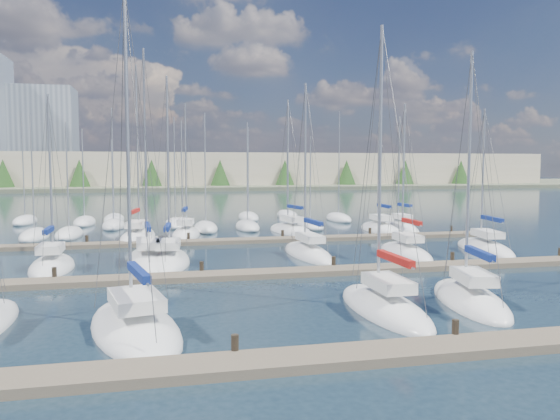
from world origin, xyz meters
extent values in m
plane|color=#1D2F3B|center=(0.00, 60.00, 0.00)|extent=(400.00, 400.00, 0.00)
cube|color=#6B5E4C|center=(0.00, 2.00, 0.15)|extent=(44.00, 1.80, 0.35)
cylinder|color=#2D261C|center=(-4.00, 2.90, 0.30)|extent=(0.26, 0.26, 1.10)
cylinder|color=#2D261C|center=(4.00, 2.90, 0.30)|extent=(0.26, 0.26, 1.10)
cube|color=#6B5E4C|center=(0.00, 16.00, 0.15)|extent=(44.00, 1.80, 0.35)
cylinder|color=#2D261C|center=(-12.00, 16.90, 0.30)|extent=(0.26, 0.26, 1.10)
cylinder|color=#2D261C|center=(-4.00, 16.90, 0.30)|extent=(0.26, 0.26, 1.10)
cylinder|color=#2D261C|center=(4.00, 16.90, 0.30)|extent=(0.26, 0.26, 1.10)
cylinder|color=#2D261C|center=(12.00, 16.90, 0.30)|extent=(0.26, 0.26, 1.10)
cylinder|color=#2D261C|center=(20.00, 16.90, 0.30)|extent=(0.26, 0.26, 1.10)
cube|color=#6B5E4C|center=(0.00, 30.00, 0.15)|extent=(44.00, 1.80, 0.35)
cylinder|color=#2D261C|center=(-12.00, 30.90, 0.30)|extent=(0.26, 0.26, 1.10)
cylinder|color=#2D261C|center=(-4.00, 30.90, 0.30)|extent=(0.26, 0.26, 1.10)
cylinder|color=#2D261C|center=(4.00, 30.90, 0.30)|extent=(0.26, 0.26, 1.10)
cylinder|color=#2D261C|center=(12.00, 30.90, 0.30)|extent=(0.26, 0.26, 1.10)
cylinder|color=#2D261C|center=(20.00, 30.90, 0.30)|extent=(0.26, 0.26, 1.10)
ellipsoid|color=white|center=(10.72, 21.03, 0.05)|extent=(2.74, 7.53, 1.60)
cube|color=black|center=(10.72, 21.03, 0.05)|extent=(1.41, 3.62, 0.12)
cube|color=silver|center=(10.70, 20.66, 1.35)|extent=(1.45, 2.65, 0.50)
cylinder|color=#9EA0A5|center=(10.74, 21.63, 5.92)|extent=(0.14, 0.14, 9.63)
cylinder|color=#9EA0A5|center=(10.68, 20.07, 2.40)|extent=(0.23, 3.12, 0.10)
cube|color=maroon|center=(10.68, 20.07, 2.52)|extent=(0.42, 2.88, 0.30)
ellipsoid|color=white|center=(3.20, 7.43, 0.05)|extent=(2.59, 8.04, 1.60)
cube|color=maroon|center=(3.20, 7.43, 0.05)|extent=(1.34, 3.86, 0.12)
cube|color=silver|center=(3.20, 7.02, 1.35)|extent=(1.41, 2.82, 0.50)
cylinder|color=#9EA0A5|center=(3.19, 8.07, 6.77)|extent=(0.14, 0.14, 11.33)
cylinder|color=#9EA0A5|center=(3.21, 6.38, 2.40)|extent=(0.14, 3.37, 0.10)
cube|color=maroon|center=(3.21, 6.38, 2.52)|extent=(0.33, 3.10, 0.30)
ellipsoid|color=white|center=(17.22, 35.80, 0.05)|extent=(2.13, 7.19, 1.60)
cube|color=black|center=(17.22, 35.80, 0.05)|extent=(1.11, 3.45, 0.12)
cube|color=silver|center=(17.22, 35.44, 1.35)|extent=(1.17, 2.52, 0.50)
cylinder|color=#9EA0A5|center=(17.22, 36.38, 6.19)|extent=(0.14, 0.14, 10.18)
cylinder|color=#9EA0A5|center=(17.22, 34.87, 2.40)|extent=(0.12, 3.02, 0.10)
cube|color=navy|center=(17.22, 34.87, 2.52)|extent=(0.31, 2.78, 0.30)
ellipsoid|color=white|center=(-12.86, 21.05, 0.05)|extent=(2.72, 6.73, 1.60)
cube|color=black|center=(-12.86, 21.05, 0.05)|extent=(1.41, 3.23, 0.12)
cube|color=silver|center=(-12.85, 20.72, 1.35)|extent=(1.46, 2.37, 0.50)
cylinder|color=#9EA0A5|center=(-12.88, 21.59, 5.93)|extent=(0.14, 0.14, 9.66)
cylinder|color=#9EA0A5|center=(-12.84, 20.19, 2.40)|extent=(0.17, 2.80, 0.10)
cube|color=navy|center=(-12.84, 20.19, 2.52)|extent=(0.37, 2.58, 0.30)
ellipsoid|color=white|center=(7.64, 7.82, 0.05)|extent=(4.01, 8.01, 1.60)
cube|color=maroon|center=(7.64, 7.82, 0.05)|extent=(2.02, 3.87, 0.12)
cube|color=silver|center=(7.56, 7.45, 1.35)|extent=(1.89, 2.91, 0.50)
cylinder|color=#9EA0A5|center=(7.77, 8.42, 6.35)|extent=(0.14, 0.14, 10.50)
cylinder|color=#9EA0A5|center=(7.43, 6.85, 2.40)|extent=(0.77, 3.17, 0.10)
cube|color=navy|center=(7.43, 6.85, 2.52)|extent=(0.91, 2.96, 0.30)
ellipsoid|color=white|center=(-8.20, 34.42, 0.05)|extent=(3.95, 9.20, 1.60)
cube|color=black|center=(-8.20, 34.42, 0.05)|extent=(2.00, 4.43, 0.12)
cube|color=silver|center=(-8.26, 33.98, 1.35)|extent=(1.92, 3.30, 0.50)
cylinder|color=#9EA0A5|center=(-8.09, 35.12, 8.10)|extent=(0.14, 0.14, 14.01)
cylinder|color=#9EA0A5|center=(-8.36, 33.27, 2.40)|extent=(0.64, 3.72, 0.10)
cube|color=maroon|center=(-8.36, 33.27, 2.52)|extent=(0.80, 3.45, 0.30)
ellipsoid|color=white|center=(-3.98, 35.21, 0.05)|extent=(3.40, 6.93, 1.60)
cube|color=silver|center=(-4.03, 34.89, 1.35)|extent=(1.67, 2.50, 0.50)
cylinder|color=#9EA0A5|center=(-3.90, 35.74, 6.53)|extent=(0.14, 0.14, 10.85)
cylinder|color=#9EA0A5|center=(-4.11, 34.36, 2.40)|extent=(0.52, 2.77, 0.10)
cube|color=navy|center=(-4.11, 34.36, 2.52)|extent=(0.69, 2.58, 0.30)
ellipsoid|color=white|center=(3.92, 22.43, 0.05)|extent=(2.76, 8.58, 1.60)
cube|color=silver|center=(3.94, 22.01, 1.35)|extent=(1.43, 3.03, 0.50)
cylinder|color=#9EA0A5|center=(3.88, 23.11, 6.64)|extent=(0.14, 0.14, 11.08)
cylinder|color=#9EA0A5|center=(3.98, 21.33, 2.40)|extent=(0.30, 3.55, 0.10)
cube|color=navy|center=(3.98, 21.33, 2.52)|extent=(0.48, 3.28, 0.30)
ellipsoid|color=white|center=(14.81, 35.28, 0.05)|extent=(2.91, 7.80, 1.60)
cube|color=silver|center=(14.80, 34.89, 1.35)|extent=(1.57, 2.74, 0.50)
cylinder|color=#9EA0A5|center=(14.82, 35.89, 5.86)|extent=(0.14, 0.14, 9.51)
cylinder|color=#9EA0A5|center=(14.78, 34.27, 2.40)|extent=(0.18, 3.25, 0.10)
cube|color=navy|center=(14.78, 34.27, 2.52)|extent=(0.37, 2.99, 0.30)
ellipsoid|color=white|center=(5.92, 35.85, 0.05)|extent=(4.07, 8.22, 1.60)
cube|color=maroon|center=(5.92, 35.85, 0.05)|extent=(2.06, 3.97, 0.12)
cube|color=silver|center=(5.99, 35.47, 1.35)|extent=(1.94, 2.98, 0.50)
cylinder|color=#9EA0A5|center=(5.80, 36.47, 6.88)|extent=(0.14, 0.14, 11.55)
cylinder|color=#9EA0A5|center=(6.11, 34.85, 2.40)|extent=(0.72, 3.26, 0.10)
cube|color=navy|center=(6.11, 34.85, 2.52)|extent=(0.87, 3.04, 0.30)
ellipsoid|color=white|center=(-5.77, 21.36, 0.05)|extent=(3.24, 7.79, 1.60)
cube|color=maroon|center=(-5.77, 21.36, 0.05)|extent=(1.66, 3.75, 0.12)
cube|color=silver|center=(-5.80, 20.98, 1.35)|extent=(1.66, 2.77, 0.50)
cylinder|color=#9EA0A5|center=(-5.72, 21.97, 6.63)|extent=(0.14, 0.14, 11.05)
cylinder|color=#9EA0A5|center=(-5.85, 20.37, 2.40)|extent=(0.35, 3.19, 0.10)
cube|color=navy|center=(-5.85, 20.37, 2.52)|extent=(0.53, 2.95, 0.30)
ellipsoid|color=white|center=(-7.13, 22.10, 0.05)|extent=(3.02, 9.22, 1.60)
cube|color=silver|center=(-7.11, 21.65, 1.35)|extent=(1.57, 3.25, 0.50)
cylinder|color=#9EA0A5|center=(-7.17, 22.83, 7.56)|extent=(0.14, 0.14, 12.91)
cylinder|color=#9EA0A5|center=(-7.07, 20.92, 2.40)|extent=(0.28, 3.83, 0.10)
cube|color=navy|center=(-7.07, 20.92, 2.52)|extent=(0.47, 3.53, 0.30)
ellipsoid|color=white|center=(17.49, 21.75, 0.05)|extent=(3.61, 8.35, 1.60)
cube|color=silver|center=(17.43, 21.35, 1.35)|extent=(1.76, 2.99, 0.50)
cylinder|color=#9EA0A5|center=(17.58, 22.39, 5.88)|extent=(0.14, 0.14, 9.56)
cylinder|color=#9EA0A5|center=(17.34, 20.71, 2.40)|extent=(0.58, 3.38, 0.10)
cube|color=navy|center=(17.34, 20.71, 2.52)|extent=(0.74, 3.13, 0.30)
ellipsoid|color=white|center=(-7.35, 6.77, 0.05)|extent=(4.81, 8.85, 1.60)
cube|color=maroon|center=(-7.35, 6.77, 0.05)|extent=(2.43, 4.27, 0.12)
cube|color=silver|center=(-7.26, 6.36, 1.35)|extent=(2.30, 3.23, 0.50)
cylinder|color=#9EA0A5|center=(-7.49, 7.43, 7.13)|extent=(0.14, 0.14, 12.06)
cylinder|color=#9EA0A5|center=(-7.12, 5.70, 2.40)|extent=(0.83, 3.46, 0.10)
cube|color=navy|center=(-7.12, 5.70, 2.52)|extent=(0.97, 3.23, 0.30)
cylinder|color=#9EA0A5|center=(-20.75, 49.89, 6.50)|extent=(0.12, 0.12, 11.20)
ellipsoid|color=white|center=(-20.75, 49.89, 0.25)|extent=(2.20, 6.40, 1.40)
cylinder|color=#9EA0A5|center=(-3.94, 43.45, 5.97)|extent=(0.12, 0.12, 10.14)
ellipsoid|color=white|center=(-3.94, 43.45, 0.25)|extent=(2.20, 6.40, 1.40)
cylinder|color=#9EA0A5|center=(-4.68, 43.24, 6.14)|extent=(0.12, 0.12, 10.49)
ellipsoid|color=white|center=(-4.68, 43.24, 0.25)|extent=(2.20, 6.40, 1.40)
cylinder|color=#9EA0A5|center=(9.07, 50.53, 5.93)|extent=(0.12, 0.12, 10.06)
ellipsoid|color=white|center=(9.07, 50.53, 0.25)|extent=(2.20, 6.40, 1.40)
cylinder|color=#9EA0A5|center=(-14.23, 47.33, 5.60)|extent=(0.12, 0.12, 9.39)
ellipsoid|color=white|center=(-14.23, 47.33, 0.25)|extent=(2.20, 6.40, 1.40)
cylinder|color=#9EA0A5|center=(-16.97, 36.19, 5.83)|extent=(0.12, 0.12, 9.85)
ellipsoid|color=white|center=(-16.97, 36.19, 0.25)|extent=(2.20, 6.40, 1.40)
cylinder|color=#9EA0A5|center=(-14.23, 36.83, 5.55)|extent=(0.12, 0.12, 9.30)
ellipsoid|color=white|center=(-14.23, 36.83, 0.25)|extent=(2.20, 6.40, 1.40)
cylinder|color=#9EA0A5|center=(13.97, 45.41, 6.74)|extent=(0.12, 0.12, 11.68)
ellipsoid|color=white|center=(13.97, 45.41, 0.25)|extent=(2.20, 6.40, 1.40)
cylinder|color=#9EA0A5|center=(2.31, 39.32, 5.78)|extent=(0.12, 0.12, 9.76)
ellipsoid|color=white|center=(2.31, 39.32, 0.25)|extent=(2.20, 6.40, 1.40)
cylinder|color=#9EA0A5|center=(-11.34, 49.91, 6.87)|extent=(0.12, 0.12, 11.95)
ellipsoid|color=white|center=(-11.34, 49.91, 0.25)|extent=(2.20, 6.40, 1.40)
cylinder|color=#9EA0A5|center=(8.76, 39.06, 5.13)|extent=(0.12, 0.12, 8.46)
ellipsoid|color=white|center=(8.76, 39.06, 0.25)|extent=(2.20, 6.40, 1.40)
cylinder|color=#9EA0A5|center=(-10.91, 43.47, 4.96)|extent=(0.12, 0.12, 8.12)
ellipsoid|color=white|center=(-10.91, 43.47, 0.25)|extent=(2.20, 6.40, 1.40)
cylinder|color=#9EA0A5|center=(4.00, 49.08, 5.90)|extent=(0.12, 0.12, 10.00)
ellipsoid|color=white|center=(4.00, 49.08, 0.25)|extent=(2.20, 6.40, 1.40)
cylinder|color=#9EA0A5|center=(-1.89, 38.97, 6.17)|extent=(0.12, 0.12, 10.54)
ellipsoid|color=white|center=(-1.89, 38.97, 0.25)|extent=(2.20, 6.40, 1.40)
cube|color=#666B51|center=(0.00, 150.00, 0.50)|extent=(400.00, 60.00, 1.00)
cube|color=beige|center=(10.00, 140.00, 5.00)|extent=(200.00, 12.00, 10.00)
cube|color=slate|center=(-40.00, 165.00, 15.00)|extent=(18.00, 15.00, 30.00)
cone|color=#284C1E|center=(-44.00, 133.00, 4.00)|extent=(6.00, 6.00, 8.00)
cone|color=#284C1E|center=(-26.00, 133.00, 4.00)|extent=(6.00, 6.00, 8.00)
cone|color=#284C1E|center=(-8.00, 133.00, 4.00)|extent=(6.00, 6.00, 8.00)
cone|color=#284C1E|center=(10.00, 133.00, 4.00)|extent=(6.00, 6.00, 8.00)
cone|color=#284C1E|center=(28.00, 133.00, 4.00)|extent=(6.00, 6.00, 8.00)
cone|color=#284C1E|center=(46.00, 133.00, 4.00)|extent=(6.00, 6.00, 8.00)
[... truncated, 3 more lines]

